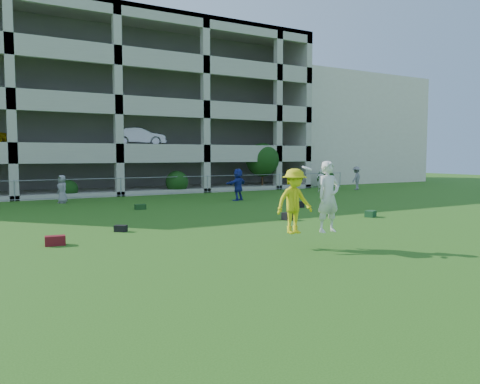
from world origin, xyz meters
TOP-DOWN VIEW (x-y plane):
  - ground at (0.00, 0.00)m, footprint 100.00×100.00m
  - stucco_building at (23.00, 28.00)m, footprint 16.00×14.00m
  - bystander_c at (-3.85, 16.55)m, footprint 0.71×0.86m
  - bystander_d at (5.13, 13.22)m, footprint 1.76×1.21m
  - bystander_e at (13.15, 15.59)m, footprint 0.68×0.55m
  - bystander_f at (16.93, 16.03)m, footprint 1.29×1.06m
  - bag_red_a at (-6.05, 4.16)m, footprint 0.58×0.36m
  - bag_black_b at (-3.75, 5.63)m, footprint 0.47×0.45m
  - bag_green_c at (6.37, 4.17)m, footprint 0.60×0.53m
  - crate_d at (2.80, 5.14)m, footprint 0.43×0.43m
  - bag_black_e at (5.86, 8.53)m, footprint 0.66×0.48m
  - bag_green_g at (-1.14, 11.60)m, footprint 0.50×0.30m
  - frisbee_contest at (-0.10, 0.27)m, footprint 1.79×1.01m
  - parking_garage at (-0.01, 27.70)m, footprint 30.00×14.00m
  - fence at (0.00, 19.00)m, footprint 36.06×0.06m
  - shrub_row at (4.59, 19.70)m, footprint 34.38×2.52m

SIDE VIEW (x-z plane):
  - ground at x=0.00m, z-range 0.00..0.00m
  - bag_black_b at x=-3.75m, z-range 0.00..0.22m
  - bag_green_g at x=-1.14m, z-range 0.00..0.25m
  - bag_green_c at x=6.37m, z-range 0.00..0.26m
  - bag_red_a at x=-6.05m, z-range 0.00..0.28m
  - crate_d at x=2.80m, z-range 0.00..0.30m
  - bag_black_e at x=5.86m, z-range 0.00..0.30m
  - fence at x=0.00m, z-range 0.01..1.21m
  - bystander_c at x=-3.85m, z-range 0.00..1.52m
  - bystander_e at x=13.15m, z-range 0.00..1.59m
  - bystander_f at x=16.93m, z-range 0.00..1.74m
  - bystander_d at x=5.13m, z-range 0.00..1.82m
  - frisbee_contest at x=-0.10m, z-range 0.36..2.35m
  - shrub_row at x=4.59m, z-range -0.24..3.26m
  - stucco_building at x=23.00m, z-range 0.00..10.00m
  - parking_garage at x=-0.01m, z-range 0.01..12.01m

